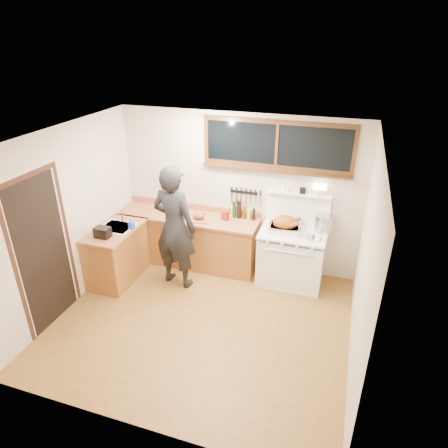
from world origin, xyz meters
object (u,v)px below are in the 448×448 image
(man, at_px, (175,228))
(vintage_stove, at_px, (292,256))
(cutting_board, at_px, (199,217))
(roast_turkey, at_px, (285,225))

(man, bearing_deg, vintage_stove, 19.29)
(vintage_stove, xyz_separation_m, cutting_board, (-1.54, -0.07, 0.48))
(cutting_board, distance_m, roast_turkey, 1.41)
(man, bearing_deg, roast_turkey, 20.38)
(man, xyz_separation_m, roast_turkey, (1.59, 0.59, 0.01))
(cutting_board, xyz_separation_m, roast_turkey, (1.40, 0.06, 0.05))
(roast_turkey, bearing_deg, vintage_stove, 5.89)
(vintage_stove, bearing_deg, man, -160.71)
(vintage_stove, height_order, roast_turkey, vintage_stove)
(vintage_stove, distance_m, cutting_board, 1.62)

